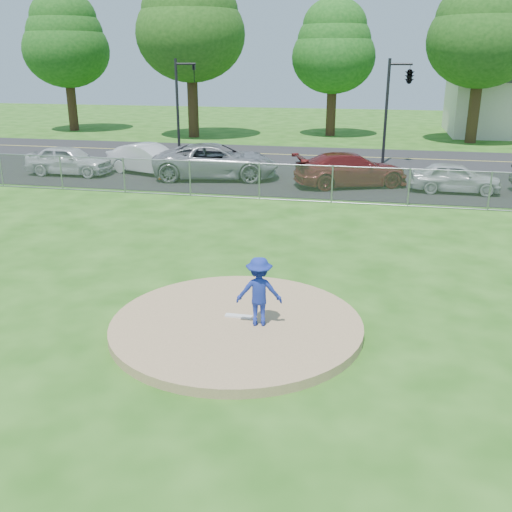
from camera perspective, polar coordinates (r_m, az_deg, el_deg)
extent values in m
plane|color=#1F5312|center=(21.65, 4.44, 4.24)|extent=(120.00, 120.00, 0.00)
cylinder|color=#A18058|center=(12.35, -1.96, -6.92)|extent=(5.40, 5.40, 0.20)
cube|color=white|center=(12.47, -1.74, -6.03)|extent=(0.60, 0.15, 0.04)
cube|color=gray|center=(23.42, 5.17, 7.23)|extent=(40.00, 0.06, 1.50)
cube|color=black|center=(27.95, 6.28, 7.55)|extent=(50.00, 8.00, 0.01)
cube|color=black|center=(35.30, 7.60, 9.88)|extent=(60.00, 7.00, 0.01)
cylinder|color=#351E13|center=(50.39, -17.92, 14.25)|extent=(0.74, 0.74, 4.20)
ellipsoid|color=#154813|center=(50.28, -18.42, 18.91)|extent=(6.72, 6.72, 5.71)
ellipsoid|color=#154813|center=(50.31, -18.57, 20.24)|extent=(5.91, 5.91, 5.03)
ellipsoid|color=#154813|center=(50.37, -18.72, 21.57)|extent=(5.11, 5.11, 4.34)
cylinder|color=#342113|center=(44.07, -6.32, 14.92)|extent=(0.78, 0.78, 4.90)
ellipsoid|color=#1C4813|center=(44.00, -6.56, 21.16)|extent=(7.84, 7.84, 6.66)
ellipsoid|color=#1C4813|center=(44.08, -6.64, 22.94)|extent=(6.90, 6.90, 5.86)
cylinder|color=#382114|center=(45.06, 7.52, 14.29)|extent=(0.72, 0.72, 3.85)
ellipsoid|color=#165015|center=(44.92, 7.74, 19.09)|extent=(6.16, 6.16, 5.24)
ellipsoid|color=#165015|center=(44.94, 7.80, 20.46)|extent=(5.42, 5.42, 4.61)
ellipsoid|color=#165015|center=(44.98, 7.87, 21.83)|extent=(4.68, 4.68, 3.98)
cylinder|color=#382514|center=(43.34, 20.96, 13.53)|extent=(0.76, 0.76, 4.55)
ellipsoid|color=#1A4913|center=(43.24, 21.69, 19.39)|extent=(7.28, 7.28, 6.19)
ellipsoid|color=#1A4913|center=(43.30, 21.91, 21.06)|extent=(6.41, 6.41, 5.45)
cylinder|color=black|center=(34.91, -7.85, 14.39)|extent=(0.16, 0.16, 5.60)
cylinder|color=black|center=(34.61, -7.06, 18.53)|extent=(1.20, 0.12, 0.12)
imported|color=black|center=(34.46, -6.23, 17.73)|extent=(0.16, 0.20, 1.00)
cylinder|color=black|center=(32.88, 12.88, 13.83)|extent=(0.16, 0.16, 5.60)
cylinder|color=black|center=(32.78, 14.31, 18.10)|extent=(1.20, 0.12, 0.12)
imported|color=black|center=(32.80, 15.12, 17.16)|extent=(0.53, 2.48, 1.00)
imported|color=navy|center=(11.86, 0.31, -3.56)|extent=(1.04, 0.71, 1.49)
cone|color=#ED550C|center=(28.33, -9.37, 8.20)|extent=(0.31, 0.31, 0.61)
imported|color=silver|center=(30.52, -18.20, 9.09)|extent=(4.28, 1.76, 1.45)
imported|color=silver|center=(29.78, -10.64, 9.51)|extent=(4.78, 2.94, 1.49)
imported|color=gray|center=(28.16, -4.01, 9.45)|extent=(6.42, 3.80, 1.67)
imported|color=#5D1718|center=(26.66, 9.47, 8.52)|extent=(5.62, 3.92, 1.51)
imported|color=#B3B5B7|center=(26.53, 19.31, 7.43)|extent=(3.84, 1.57, 1.30)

